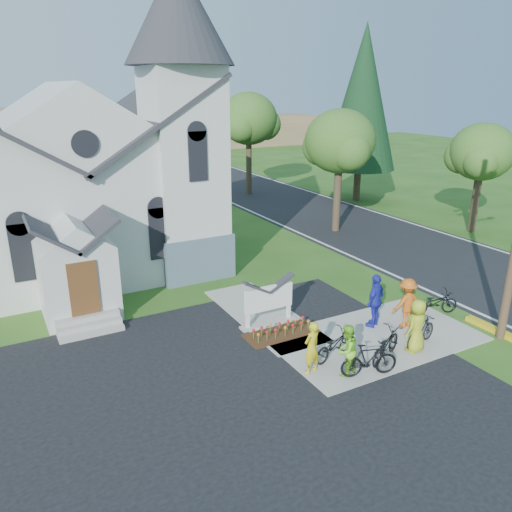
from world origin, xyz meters
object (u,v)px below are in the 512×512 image
bike_2 (385,345)px  bike_4 (435,302)px  bike_0 (334,345)px  cyclist_4 (417,326)px  church_sign (269,299)px  cyclist_3 (407,303)px  bike_3 (421,331)px  cyclist_1 (346,350)px  cyclist_2 (375,300)px  bike_1 (369,360)px  cyclist_0 (312,347)px

bike_2 → bike_4: bike_2 is taller
bike_0 → cyclist_4: bearing=-123.5°
church_sign → cyclist_3: size_ratio=1.22×
bike_0 → bike_3: size_ratio=1.05×
cyclist_1 → cyclist_2: 3.56m
cyclist_4 → bike_4: size_ratio=1.01×
bike_1 → cyclist_2: 3.41m
cyclist_0 → cyclist_4: bearing=156.8°
cyclist_4 → cyclist_2: bearing=-102.3°
cyclist_2 → cyclist_3: bearing=124.9°
cyclist_0 → cyclist_3: 4.76m
bike_1 → bike_2: bike_1 is taller
bike_2 → bike_4: bearing=-92.2°
cyclist_1 → bike_3: size_ratio=0.97×
cyclist_0 → bike_3: cyclist_0 is taller
bike_0 → bike_4: bearing=-96.2°
bike_3 → bike_4: bearing=-71.3°
bike_2 → cyclist_2: bearing=-57.1°
cyclist_2 → cyclist_4: cyclist_2 is taller
bike_0 → bike_4: (5.30, 0.78, 0.01)m
bike_4 → cyclist_3: bearing=116.5°
bike_0 → bike_4: size_ratio=0.98×
cyclist_3 → bike_4: bearing=-169.9°
church_sign → cyclist_1: bearing=-85.3°
cyclist_0 → bike_3: 4.15m
church_sign → bike_1: (0.88, -4.40, -0.45)m
church_sign → cyclist_4: bearing=-51.2°
cyclist_3 → bike_0: bearing=11.6°
church_sign → bike_3: church_sign is taller
bike_0 → bike_3: (3.02, -0.71, 0.04)m
cyclist_1 → bike_4: (5.57, 1.71, -0.34)m
bike_3 → bike_4: 2.72m
cyclist_1 → bike_2: size_ratio=0.87×
bike_2 → bike_1: bearing=90.1°
bike_0 → bike_2: (1.37, -0.82, 0.03)m
church_sign → bike_3: bearing=-46.3°
cyclist_0 → cyclist_1: 1.02m
cyclist_0 → bike_0: cyclist_0 is taller
cyclist_0 → cyclist_2: size_ratio=0.84×
church_sign → bike_2: size_ratio=1.19×
cyclist_2 → bike_3: cyclist_2 is taller
cyclist_1 → cyclist_4: size_ratio=0.90×
cyclist_1 → bike_4: 5.84m
church_sign → cyclist_0: (-0.50, -3.42, -0.15)m
cyclist_3 → cyclist_4: size_ratio=1.01×
bike_0 → cyclist_4: (2.59, -0.89, 0.44)m
bike_3 → cyclist_0: bearing=70.4°
cyclist_1 → bike_3: (3.29, 0.22, -0.30)m
bike_4 → bike_3: bearing=142.3°
cyclist_0 → bike_2: size_ratio=0.90×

